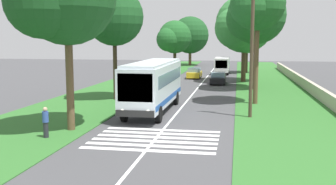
# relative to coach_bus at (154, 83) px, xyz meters

# --- Properties ---
(ground) EXTENTS (160.00, 160.00, 0.00)m
(ground) POSITION_rel_coach_bus_xyz_m (-7.78, -1.80, -2.15)
(ground) COLOR #424244
(grass_verge_left) EXTENTS (120.00, 8.00, 0.04)m
(grass_verge_left) POSITION_rel_coach_bus_xyz_m (7.22, 6.40, -2.13)
(grass_verge_left) COLOR #2D6628
(grass_verge_left) RESTS_ON ground
(grass_verge_right) EXTENTS (120.00, 8.00, 0.04)m
(grass_verge_right) POSITION_rel_coach_bus_xyz_m (7.22, -10.00, -2.13)
(grass_verge_right) COLOR #2D6628
(grass_verge_right) RESTS_ON ground
(centre_line) EXTENTS (110.00, 0.16, 0.01)m
(centre_line) POSITION_rel_coach_bus_xyz_m (7.22, -1.80, -2.14)
(centre_line) COLOR silver
(centre_line) RESTS_ON ground
(coach_bus) EXTENTS (11.16, 2.62, 3.73)m
(coach_bus) POSITION_rel_coach_bus_xyz_m (0.00, 0.00, 0.00)
(coach_bus) COLOR silver
(coach_bus) RESTS_ON ground
(zebra_crossing) EXTENTS (4.95, 6.80, 0.01)m
(zebra_crossing) POSITION_rel_coach_bus_xyz_m (-8.19, -1.80, -2.14)
(zebra_crossing) COLOR silver
(zebra_crossing) RESTS_ON ground
(trailing_car_0) EXTENTS (4.30, 1.78, 1.43)m
(trailing_car_0) POSITION_rel_coach_bus_xyz_m (19.52, -3.82, -1.48)
(trailing_car_0) COLOR black
(trailing_car_0) RESTS_ON ground
(trailing_car_1) EXTENTS (4.30, 1.78, 1.43)m
(trailing_car_1) POSITION_rel_coach_bus_xyz_m (26.23, -0.24, -1.48)
(trailing_car_1) COLOR gold
(trailing_car_1) RESTS_ON ground
(trailing_minibus_0) EXTENTS (6.00, 2.14, 2.53)m
(trailing_minibus_0) POSITION_rel_coach_bus_xyz_m (33.50, -3.73, -0.60)
(trailing_minibus_0) COLOR silver
(trailing_minibus_0) RESTS_ON ground
(roadside_tree_left_0) EXTENTS (6.45, 5.43, 8.35)m
(roadside_tree_left_0) POSITION_rel_coach_bus_xyz_m (35.91, 4.24, 3.41)
(roadside_tree_left_0) COLOR #3D2D1E
(roadside_tree_left_0) RESTS_ON grass_verge_left
(roadside_tree_left_2) EXTENTS (6.02, 5.09, 9.82)m
(roadside_tree_left_2) POSITION_rel_coach_bus_xyz_m (5.36, 4.66, 5.02)
(roadside_tree_left_2) COLOR #3D2D1E
(roadside_tree_left_2) RESTS_ON grass_verge_left
(roadside_tree_left_3) EXTENTS (9.44, 7.50, 9.88)m
(roadside_tree_left_3) POSITION_rel_coach_bus_xyz_m (52.91, 3.74, 3.79)
(roadside_tree_left_3) COLOR brown
(roadside_tree_left_3) RESTS_ON grass_verge_left
(roadside_tree_right_0) EXTENTS (9.00, 7.21, 10.81)m
(roadside_tree_right_0) POSITION_rel_coach_bus_xyz_m (22.65, -6.62, 4.87)
(roadside_tree_right_0) COLOR #4C3826
(roadside_tree_right_0) RESTS_ON grass_verge_right
(roadside_tree_right_1) EXTENTS (6.53, 5.48, 8.42)m
(roadside_tree_right_1) POSITION_rel_coach_bus_xyz_m (36.04, -7.21, 3.47)
(roadside_tree_right_1) COLOR #3D2D1E
(roadside_tree_right_1) RESTS_ON grass_verge_right
(roadside_tree_right_2) EXTENTS (5.53, 4.47, 10.45)m
(roadside_tree_right_2) POSITION_rel_coach_bus_xyz_m (4.86, -7.46, 5.95)
(roadside_tree_right_2) COLOR brown
(roadside_tree_right_2) RESTS_ON grass_verge_right
(roadside_tree_right_3) EXTENTS (7.65, 6.18, 10.91)m
(roadside_tree_right_3) POSITION_rel_coach_bus_xyz_m (14.63, -7.73, 5.55)
(roadside_tree_right_3) COLOR #3D2D1E
(roadside_tree_right_3) RESTS_ON grass_verge_right
(utility_pole) EXTENTS (0.24, 1.40, 8.76)m
(utility_pole) POSITION_rel_coach_bus_xyz_m (-1.15, -7.03, 2.42)
(utility_pole) COLOR #473828
(utility_pole) RESTS_ON grass_verge_right
(roadside_wall) EXTENTS (70.00, 0.40, 1.07)m
(roadside_wall) POSITION_rel_coach_bus_xyz_m (12.22, -13.40, -1.57)
(roadside_wall) COLOR #B2A893
(roadside_wall) RESTS_ON grass_verge_right
(pedestrian) EXTENTS (0.34, 0.34, 1.69)m
(pedestrian) POSITION_rel_coach_bus_xyz_m (-8.99, 4.13, -1.24)
(pedestrian) COLOR #26262D
(pedestrian) RESTS_ON grass_verge_left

